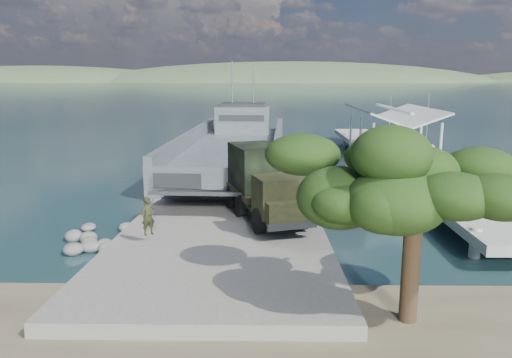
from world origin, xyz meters
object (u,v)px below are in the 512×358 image
at_px(military_truck, 263,183).
at_px(soldier, 149,224).
at_px(pier, 393,152).
at_px(sailboat_far, 388,143).
at_px(sailboat_near, 426,151).
at_px(landing_craft, 234,154).
at_px(overhang_tree, 398,169).

height_order(military_truck, soldier, military_truck).
xyz_separation_m(pier, sailboat_far, (3.35, 15.11, -1.29)).
bearing_deg(soldier, sailboat_near, 11.85).
bearing_deg(sailboat_near, sailboat_far, 118.49).
distance_m(landing_craft, sailboat_near, 19.87).
bearing_deg(landing_craft, sailboat_near, 17.24).
bearing_deg(overhang_tree, landing_craft, 102.61).
bearing_deg(sailboat_near, pier, -112.19).
height_order(landing_craft, sailboat_far, landing_craft).
bearing_deg(overhang_tree, military_truck, 110.43).
relative_size(sailboat_near, overhang_tree, 0.89).
distance_m(military_truck, overhang_tree, 12.08).
xyz_separation_m(military_truck, sailboat_far, (14.38, 31.10, -2.02)).
bearing_deg(soldier, military_truck, -0.43).
height_order(soldier, sailboat_far, sailboat_far).
bearing_deg(military_truck, sailboat_far, 47.23).
relative_size(sailboat_near, sailboat_far, 1.08).
xyz_separation_m(military_truck, sailboat_near, (16.51, 24.46, -1.99)).
distance_m(pier, sailboat_far, 15.53).
xyz_separation_m(soldier, overhang_tree, (9.27, -6.53, 3.80)).
bearing_deg(landing_craft, military_truck, -79.50).
height_order(military_truck, sailboat_far, sailboat_far).
distance_m(pier, soldier, 26.11).
height_order(sailboat_far, overhang_tree, overhang_tree).
relative_size(pier, sailboat_near, 6.98).
bearing_deg(pier, landing_craft, 165.99).
bearing_deg(pier, military_truck, -124.60).
height_order(military_truck, sailboat_near, sailboat_near).
xyz_separation_m(pier, sailboat_near, (5.48, 8.46, -1.26)).
xyz_separation_m(pier, landing_craft, (-13.74, 3.43, -0.77)).
bearing_deg(overhang_tree, sailboat_far, 76.28).
relative_size(soldier, sailboat_far, 0.30).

